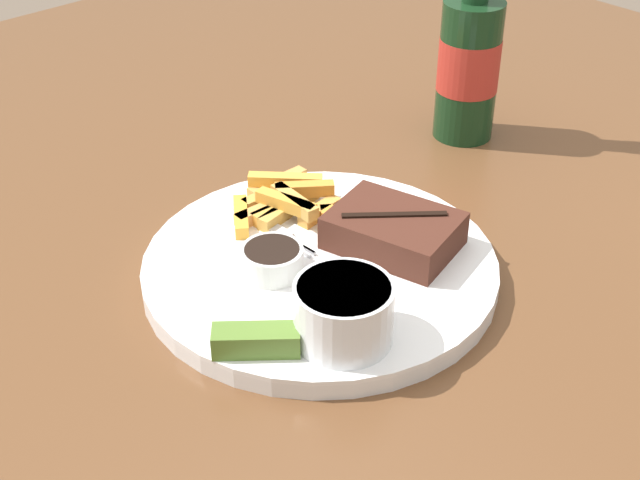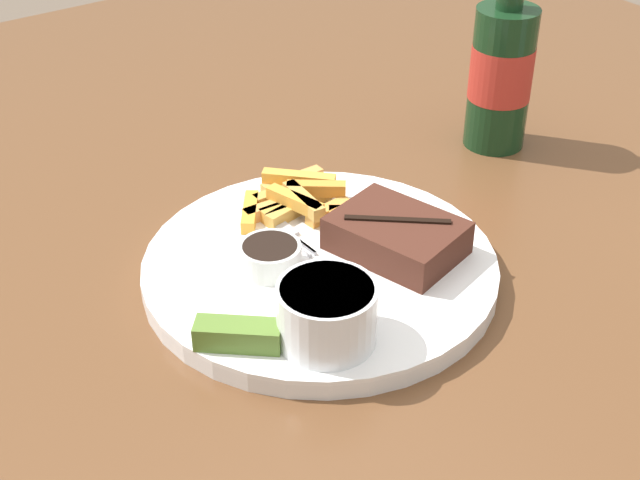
{
  "view_description": "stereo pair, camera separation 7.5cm",
  "coord_description": "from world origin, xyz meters",
  "px_view_note": "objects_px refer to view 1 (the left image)",
  "views": [
    {
      "loc": [
        0.45,
        -0.42,
        1.22
      ],
      "look_at": [
        0.0,
        0.0,
        0.8
      ],
      "focal_mm": 50.0,
      "sensor_mm": 36.0,
      "label": 1
    },
    {
      "loc": [
        0.5,
        -0.36,
        1.22
      ],
      "look_at": [
        0.0,
        0.0,
        0.8
      ],
      "focal_mm": 50.0,
      "sensor_mm": 36.0,
      "label": 2
    }
  ],
  "objects_px": {
    "dinner_plate": "(320,268)",
    "fork_utensil": "(258,221)",
    "pickle_spear": "(256,340)",
    "dipping_sauce_cup": "(272,259)",
    "coleslaw_cup": "(344,309)",
    "steak_portion": "(394,231)",
    "beer_bottle": "(469,61)"
  },
  "relations": [
    {
      "from": "dipping_sauce_cup",
      "to": "beer_bottle",
      "type": "relative_size",
      "value": 0.22
    },
    {
      "from": "fork_utensil",
      "to": "beer_bottle",
      "type": "relative_size",
      "value": 0.55
    },
    {
      "from": "coleslaw_cup",
      "to": "pickle_spear",
      "type": "height_order",
      "value": "coleslaw_cup"
    },
    {
      "from": "coleslaw_cup",
      "to": "pickle_spear",
      "type": "distance_m",
      "value": 0.07
    },
    {
      "from": "coleslaw_cup",
      "to": "beer_bottle",
      "type": "height_order",
      "value": "beer_bottle"
    },
    {
      "from": "dipping_sauce_cup",
      "to": "fork_utensil",
      "type": "height_order",
      "value": "dipping_sauce_cup"
    },
    {
      "from": "coleslaw_cup",
      "to": "beer_bottle",
      "type": "relative_size",
      "value": 0.31
    },
    {
      "from": "dinner_plate",
      "to": "dipping_sauce_cup",
      "type": "bearing_deg",
      "value": -108.85
    },
    {
      "from": "coleslaw_cup",
      "to": "pickle_spear",
      "type": "bearing_deg",
      "value": -119.67
    },
    {
      "from": "steak_portion",
      "to": "coleslaw_cup",
      "type": "height_order",
      "value": "coleslaw_cup"
    },
    {
      "from": "coleslaw_cup",
      "to": "pickle_spear",
      "type": "xyz_separation_m",
      "value": [
        -0.03,
        -0.06,
        -0.02
      ]
    },
    {
      "from": "steak_portion",
      "to": "fork_utensil",
      "type": "xyz_separation_m",
      "value": [
        -0.11,
        -0.06,
        -0.01
      ]
    },
    {
      "from": "coleslaw_cup",
      "to": "beer_bottle",
      "type": "xyz_separation_m",
      "value": [
        -0.17,
        0.35,
        0.04
      ]
    },
    {
      "from": "dinner_plate",
      "to": "fork_utensil",
      "type": "distance_m",
      "value": 0.08
    },
    {
      "from": "dinner_plate",
      "to": "beer_bottle",
      "type": "distance_m",
      "value": 0.32
    },
    {
      "from": "pickle_spear",
      "to": "fork_utensil",
      "type": "relative_size",
      "value": 0.47
    },
    {
      "from": "steak_portion",
      "to": "beer_bottle",
      "type": "height_order",
      "value": "beer_bottle"
    },
    {
      "from": "steak_portion",
      "to": "fork_utensil",
      "type": "relative_size",
      "value": 0.91
    },
    {
      "from": "steak_portion",
      "to": "coleslaw_cup",
      "type": "relative_size",
      "value": 1.62
    },
    {
      "from": "dinner_plate",
      "to": "beer_bottle",
      "type": "height_order",
      "value": "beer_bottle"
    },
    {
      "from": "pickle_spear",
      "to": "beer_bottle",
      "type": "height_order",
      "value": "beer_bottle"
    },
    {
      "from": "fork_utensil",
      "to": "beer_bottle",
      "type": "height_order",
      "value": "beer_bottle"
    },
    {
      "from": "dinner_plate",
      "to": "beer_bottle",
      "type": "relative_size",
      "value": 1.25
    },
    {
      "from": "dinner_plate",
      "to": "fork_utensil",
      "type": "height_order",
      "value": "fork_utensil"
    },
    {
      "from": "steak_portion",
      "to": "dinner_plate",
      "type": "bearing_deg",
      "value": -114.25
    },
    {
      "from": "coleslaw_cup",
      "to": "fork_utensil",
      "type": "height_order",
      "value": "coleslaw_cup"
    },
    {
      "from": "dinner_plate",
      "to": "pickle_spear",
      "type": "relative_size",
      "value": 4.78
    },
    {
      "from": "pickle_spear",
      "to": "dinner_plate",
      "type": "bearing_deg",
      "value": 115.24
    },
    {
      "from": "dipping_sauce_cup",
      "to": "fork_utensil",
      "type": "distance_m",
      "value": 0.08
    },
    {
      "from": "dipping_sauce_cup",
      "to": "pickle_spear",
      "type": "xyz_separation_m",
      "value": [
        0.07,
        -0.07,
        -0.0
      ]
    },
    {
      "from": "coleslaw_cup",
      "to": "steak_portion",
      "type": "bearing_deg",
      "value": 116.67
    },
    {
      "from": "pickle_spear",
      "to": "beer_bottle",
      "type": "distance_m",
      "value": 0.44
    }
  ]
}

